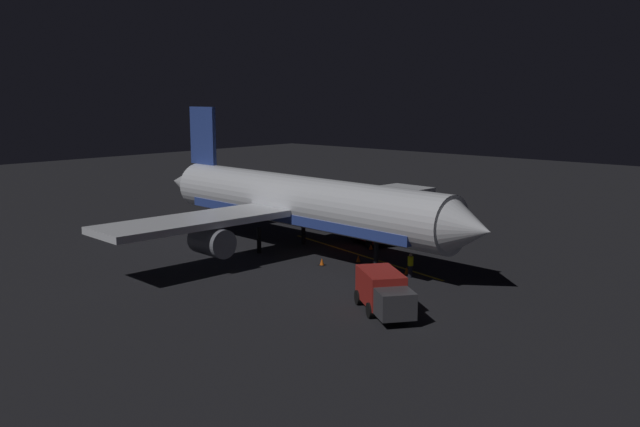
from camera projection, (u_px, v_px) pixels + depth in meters
The scene contains 10 objects.
ground_plane at pixel (302, 254), 55.48m from camera, with size 180.00×180.00×0.20m, color black.
apron_guide_stripe at pixel (361, 255), 54.73m from camera, with size 0.24×18.65×0.01m, color gold.
airliner at pixel (297, 203), 55.18m from camera, with size 33.56×36.31×11.59m.
baggage_truck at pixel (384, 293), 40.03m from camera, with size 4.89×5.67×2.39m.
catering_truck at pixel (369, 229), 58.98m from camera, with size 4.00×5.83×2.42m.
ground_crew_worker at pixel (410, 265), 47.96m from camera, with size 0.40×0.40×1.74m.
traffic_cone_near_left at pixel (322, 262), 51.44m from camera, with size 0.50×0.50×0.55m.
traffic_cone_near_right at pixel (407, 271), 48.83m from camera, with size 0.50×0.50×0.55m.
traffic_cone_under_wing at pixel (371, 247), 56.64m from camera, with size 0.50×0.50×0.55m.
traffic_cone_far at pixel (358, 259), 52.40m from camera, with size 0.50×0.50×0.55m.
Camera 1 is at (39.00, 37.50, 12.68)m, focal length 38.36 mm.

